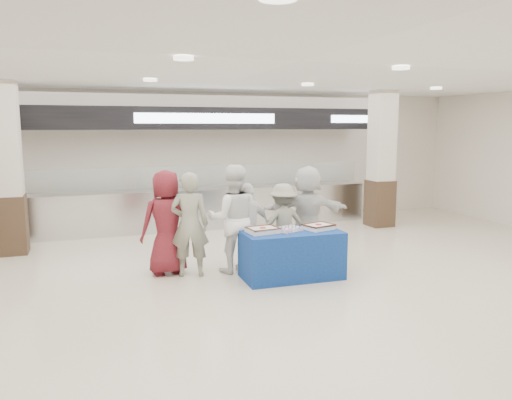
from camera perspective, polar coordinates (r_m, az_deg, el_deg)
name	(u,v)px	position (r m, az deg, el deg)	size (l,w,h in m)	color
ground	(297,303)	(6.96, 4.76, -11.61)	(14.00, 14.00, 0.00)	beige
serving_line	(205,179)	(11.74, -5.89, 2.44)	(8.70, 0.85, 2.80)	silver
column_left	(7,173)	(10.29, -26.54, 2.81)	(0.55, 0.55, 3.20)	#372519
column_right	(381,162)	(12.19, 14.11, 4.20)	(0.55, 0.55, 3.20)	#372519
display_table	(292,255)	(7.93, 4.10, -6.24)	(1.55, 0.78, 0.75)	navy
sheet_cake_left	(263,230)	(7.72, 0.78, -3.40)	(0.50, 0.41, 0.10)	white
sheet_cake_right	(319,226)	(8.04, 7.17, -2.98)	(0.53, 0.46, 0.09)	white
cupcake_tray	(289,229)	(7.84, 3.75, -3.36)	(0.48, 0.42, 0.06)	silver
civilian_maroon	(167,222)	(8.16, -10.19, -2.53)	(0.83, 0.54, 1.70)	maroon
soldier_a	(190,224)	(7.98, -7.60, -2.79)	(0.61, 0.40, 1.67)	gray
chef_tall	(233,219)	(8.15, -2.63, -2.15)	(0.86, 0.67, 1.77)	white
chef_short	(248,227)	(8.25, -0.89, -3.08)	(0.86, 0.36, 1.47)	white
soldier_b	(283,224)	(8.61, 3.08, -2.79)	(0.91, 0.52, 1.41)	gray
civilian_white	(307,213)	(8.91, 5.85, -1.49)	(1.58, 0.50, 1.70)	white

